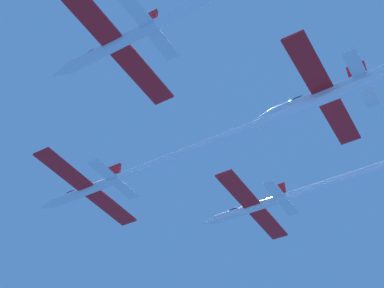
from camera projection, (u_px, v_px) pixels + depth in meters
jet_lead at (170, 158)px, 67.50m from camera, size 18.80×52.20×3.11m
jet_right_wing at (338, 180)px, 72.81m from camera, size 18.80×51.06×3.11m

